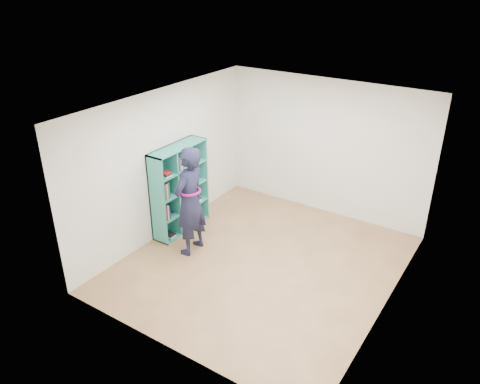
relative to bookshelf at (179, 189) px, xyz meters
The scene contains 9 objects.
floor 2.01m from the bookshelf, ahead, with size 4.50×4.50×0.00m, color brown.
ceiling 2.59m from the bookshelf, ahead, with size 4.50×4.50×0.00m, color white.
wall_left 0.56m from the bookshelf, 135.01° to the right, with size 0.02×4.50×2.60m, color silver.
wall_right 3.88m from the bookshelf, ahead, with size 0.02×4.50×2.60m, color silver.
wall_back 2.83m from the bookshelf, 48.64° to the left, with size 4.00×0.02×2.60m, color silver.
wall_front 3.07m from the bookshelf, 52.59° to the right, with size 4.00×0.02×2.60m, color silver.
bookshelf is the anchor object (origin of this frame).
person 0.81m from the bookshelf, 36.44° to the right, with size 0.48×0.70×1.86m.
smartphone 0.69m from the bookshelf, 38.39° to the right, with size 0.01×0.08×0.12m.
Camera 1 is at (3.19, -5.50, 4.38)m, focal length 35.00 mm.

